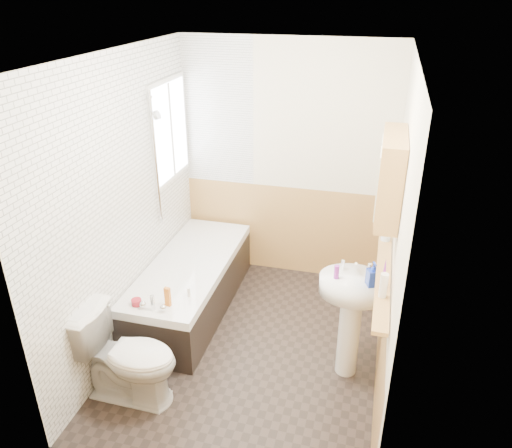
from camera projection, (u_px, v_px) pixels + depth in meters
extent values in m
plane|color=black|center=(252.00, 346.00, 4.47)|extent=(2.80, 2.80, 0.00)
plane|color=white|center=(250.00, 54.00, 3.38)|extent=(2.80, 2.80, 0.00)
cube|color=#F1E6C7|center=(287.00, 164.00, 5.15)|extent=(2.20, 0.02, 2.50)
cube|color=#F1E6C7|center=(184.00, 329.00, 2.70)|extent=(2.20, 0.02, 2.50)
cube|color=#F1E6C7|center=(123.00, 206.00, 4.17)|extent=(0.02, 2.80, 2.50)
cube|color=#F1E6C7|center=(397.00, 237.00, 3.67)|extent=(0.02, 2.80, 2.50)
cube|color=tan|center=(382.00, 319.00, 4.01)|extent=(0.01, 2.80, 1.00)
cube|color=tan|center=(193.00, 426.00, 3.04)|extent=(2.20, 0.01, 1.00)
cube|color=tan|center=(284.00, 229.00, 5.46)|extent=(2.20, 0.01, 1.00)
cube|color=white|center=(126.00, 207.00, 4.17)|extent=(0.01, 2.80, 2.50)
cube|color=white|center=(218.00, 112.00, 5.07)|extent=(0.75, 0.01, 1.50)
cube|color=white|center=(170.00, 130.00, 4.82)|extent=(0.03, 0.79, 0.99)
cube|color=white|center=(171.00, 130.00, 4.81)|extent=(0.01, 0.70, 0.90)
cube|color=white|center=(171.00, 130.00, 4.81)|extent=(0.01, 0.04, 0.90)
cube|color=black|center=(191.00, 288.00, 4.91)|extent=(0.70, 1.81, 0.45)
cube|color=white|center=(190.00, 265.00, 4.79)|extent=(0.70, 1.81, 0.08)
cube|color=white|center=(190.00, 266.00, 4.80)|extent=(0.56, 1.67, 0.04)
cylinder|color=silver|center=(153.00, 303.00, 4.04)|extent=(0.04, 0.04, 0.14)
sphere|color=silver|center=(143.00, 304.00, 4.08)|extent=(0.06, 0.06, 0.06)
sphere|color=silver|center=(163.00, 308.00, 4.04)|extent=(0.06, 0.06, 0.06)
cylinder|color=silver|center=(156.00, 161.00, 4.54)|extent=(0.02, 0.02, 1.26)
cylinder|color=silver|center=(161.00, 218.00, 4.79)|extent=(0.05, 0.05, 0.02)
cylinder|color=silver|center=(150.00, 97.00, 4.29)|extent=(0.05, 0.05, 0.02)
cylinder|color=silver|center=(157.00, 115.00, 4.35)|extent=(0.07, 0.08, 0.09)
imported|color=white|center=(128.00, 356.00, 3.78)|extent=(0.79, 0.45, 0.77)
cylinder|color=white|center=(349.00, 335.00, 4.04)|extent=(0.17, 0.17, 0.74)
ellipsoid|color=white|center=(354.00, 286.00, 3.83)|extent=(0.53, 0.43, 0.14)
cylinder|color=silver|center=(343.00, 265.00, 3.89)|extent=(0.03, 0.03, 0.08)
cylinder|color=silver|center=(369.00, 268.00, 3.85)|extent=(0.03, 0.03, 0.08)
cylinder|color=silver|center=(356.00, 264.00, 3.84)|extent=(0.02, 0.11, 0.09)
cube|color=tan|center=(383.00, 272.00, 3.54)|extent=(0.10, 1.43, 0.03)
cube|color=tan|center=(391.00, 177.00, 3.45)|extent=(0.16, 0.66, 0.60)
cube|color=silver|center=(378.00, 184.00, 3.33)|extent=(0.01, 0.26, 0.45)
cube|color=silver|center=(380.00, 168.00, 3.60)|extent=(0.01, 0.26, 0.45)
cylinder|color=silver|center=(384.00, 285.00, 3.21)|extent=(0.05, 0.05, 0.17)
cone|color=purple|center=(384.00, 272.00, 3.31)|extent=(0.05, 0.05, 0.21)
cylinder|color=silver|center=(386.00, 237.00, 3.94)|extent=(0.08, 0.08, 0.05)
imported|color=#19339E|center=(372.00, 280.00, 3.69)|extent=(0.15, 0.21, 0.09)
cylinder|color=purple|center=(337.00, 272.00, 3.77)|extent=(0.04, 0.04, 0.11)
cube|color=orange|center=(168.00, 297.00, 4.09)|extent=(0.05, 0.04, 0.17)
cylinder|color=maroon|center=(136.00, 302.00, 4.13)|extent=(0.10, 0.10, 0.05)
cylinder|color=silver|center=(189.00, 292.00, 4.23)|extent=(0.03, 0.03, 0.08)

